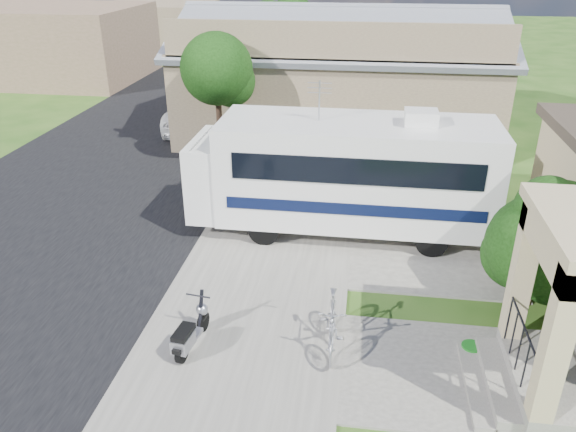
# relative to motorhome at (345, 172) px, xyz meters

# --- Properties ---
(ground) EXTENTS (120.00, 120.00, 0.00)m
(ground) POSITION_rel_motorhome_xyz_m (-0.71, -4.48, -1.72)
(ground) COLOR #234913
(street_slab) EXTENTS (9.00, 80.00, 0.02)m
(street_slab) POSITION_rel_motorhome_xyz_m (-8.21, 5.52, -1.71)
(street_slab) COLOR black
(street_slab) RESTS_ON ground
(sidewalk_slab) EXTENTS (4.00, 80.00, 0.06)m
(sidewalk_slab) POSITION_rel_motorhome_xyz_m (-1.71, 5.52, -1.69)
(sidewalk_slab) COLOR #64615A
(sidewalk_slab) RESTS_ON ground
(driveway_slab) EXTENTS (7.00, 6.00, 0.05)m
(driveway_slab) POSITION_rel_motorhome_xyz_m (0.79, 0.02, -1.70)
(driveway_slab) COLOR #64615A
(driveway_slab) RESTS_ON ground
(walk_slab) EXTENTS (4.00, 3.00, 0.05)m
(walk_slab) POSITION_rel_motorhome_xyz_m (2.29, -5.48, -1.70)
(walk_slab) COLOR #64615A
(walk_slab) RESTS_ON ground
(warehouse) EXTENTS (12.50, 8.40, 5.04)m
(warehouse) POSITION_rel_motorhome_xyz_m (-0.71, 9.49, 0.27)
(warehouse) COLOR brown
(warehouse) RESTS_ON ground
(distant_bldg_far) EXTENTS (10.00, 8.00, 4.00)m
(distant_bldg_far) POSITION_rel_motorhome_xyz_m (-17.71, 17.52, 0.28)
(distant_bldg_far) COLOR brown
(distant_bldg_far) RESTS_ON ground
(distant_bldg_near) EXTENTS (8.00, 7.00, 3.20)m
(distant_bldg_near) POSITION_rel_motorhome_xyz_m (-15.71, 29.52, -0.12)
(distant_bldg_near) COLOR brown
(distant_bldg_near) RESTS_ON ground
(street_tree_a) EXTENTS (2.44, 2.40, 4.58)m
(street_tree_a) POSITION_rel_motorhome_xyz_m (-4.41, 4.57, 1.53)
(street_tree_a) COLOR black
(street_tree_a) RESTS_ON ground
(street_tree_b) EXTENTS (2.44, 2.40, 4.73)m
(street_tree_b) POSITION_rel_motorhome_xyz_m (-4.41, 14.57, 1.67)
(street_tree_b) COLOR black
(street_tree_b) RESTS_ON ground
(street_tree_c) EXTENTS (2.44, 2.40, 4.42)m
(street_tree_c) POSITION_rel_motorhome_xyz_m (-4.41, 23.57, 1.38)
(street_tree_c) COLOR black
(street_tree_c) RESTS_ON ground
(motorhome) EXTENTS (7.84, 2.59, 4.02)m
(motorhome) POSITION_rel_motorhome_xyz_m (0.00, 0.00, 0.00)
(motorhome) COLOR silver
(motorhome) RESTS_ON ground
(shrub) EXTENTS (2.41, 2.30, 2.96)m
(shrub) POSITION_rel_motorhome_xyz_m (4.25, -2.87, -0.21)
(shrub) COLOR black
(shrub) RESTS_ON ground
(scooter) EXTENTS (0.53, 1.41, 0.93)m
(scooter) POSITION_rel_motorhome_xyz_m (-2.59, -5.48, -1.30)
(scooter) COLOR black
(scooter) RESTS_ON ground
(bicycle) EXTENTS (0.58, 1.83, 1.09)m
(bicycle) POSITION_rel_motorhome_xyz_m (0.06, -5.05, -1.18)
(bicycle) COLOR #9E9DA5
(bicycle) RESTS_ON ground
(pickup_truck) EXTENTS (2.92, 5.47, 1.46)m
(pickup_truck) POSITION_rel_motorhome_xyz_m (-6.48, 8.92, -0.99)
(pickup_truck) COLOR white
(pickup_truck) RESTS_ON ground
(van) EXTENTS (3.06, 5.98, 1.66)m
(van) POSITION_rel_motorhome_xyz_m (-6.91, 15.52, -0.89)
(van) COLOR white
(van) RESTS_ON ground
(garden_hose) EXTENTS (0.38, 0.38, 0.17)m
(garden_hose) POSITION_rel_motorhome_xyz_m (2.71, -4.83, -1.64)
(garden_hose) COLOR #146819
(garden_hose) RESTS_ON ground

